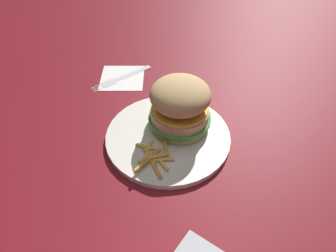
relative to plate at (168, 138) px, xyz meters
The scene contains 6 objects.
ground_plane 0.03m from the plate, 169.34° to the right, with size 1.60×1.60×0.00m, color maroon.
plate is the anchor object (origin of this frame).
sandwich 0.07m from the plate, 124.77° to the right, with size 0.13×0.13×0.11m.
fries_pile 0.07m from the plate, 62.34° to the left, with size 0.08×0.10×0.01m.
napkin 0.25m from the plate, 64.25° to the right, with size 0.11×0.11×0.00m, color white.
fork 0.25m from the plate, 63.90° to the right, with size 0.15×0.11×0.00m.
Camera 1 is at (0.04, 0.47, 0.49)m, focal length 34.39 mm.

